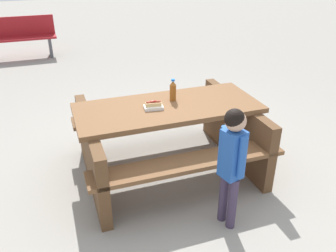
% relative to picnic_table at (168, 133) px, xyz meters
% --- Properties ---
extents(ground_plane, '(30.00, 30.00, 0.00)m').
position_rel_picnic_table_xyz_m(ground_plane, '(0.00, 0.00, -0.44)').
color(ground_plane, gray).
rests_on(ground_plane, ground).
extents(picnic_table, '(1.84, 1.45, 0.75)m').
position_rel_picnic_table_xyz_m(picnic_table, '(0.00, 0.00, 0.00)').
color(picnic_table, brown).
rests_on(picnic_table, ground).
extents(soda_bottle, '(0.06, 0.06, 0.22)m').
position_rel_picnic_table_xyz_m(soda_bottle, '(-0.09, -0.11, 0.41)').
color(soda_bottle, brown).
rests_on(soda_bottle, picnic_table).
extents(hotdog_tray, '(0.19, 0.12, 0.08)m').
position_rel_picnic_table_xyz_m(hotdog_tray, '(0.16, 0.03, 0.34)').
color(hotdog_tray, white).
rests_on(hotdog_tray, picnic_table).
extents(child_in_coat, '(0.19, 0.26, 1.08)m').
position_rel_picnic_table_xyz_m(child_in_coat, '(-0.23, 0.92, 0.25)').
color(child_in_coat, '#3F334C').
rests_on(child_in_coat, ground).
extents(park_bench_mid, '(1.52, 0.47, 0.85)m').
position_rel_picnic_table_xyz_m(park_bench_mid, '(1.70, -5.05, 0.00)').
color(park_bench_mid, maroon).
rests_on(park_bench_mid, ground).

